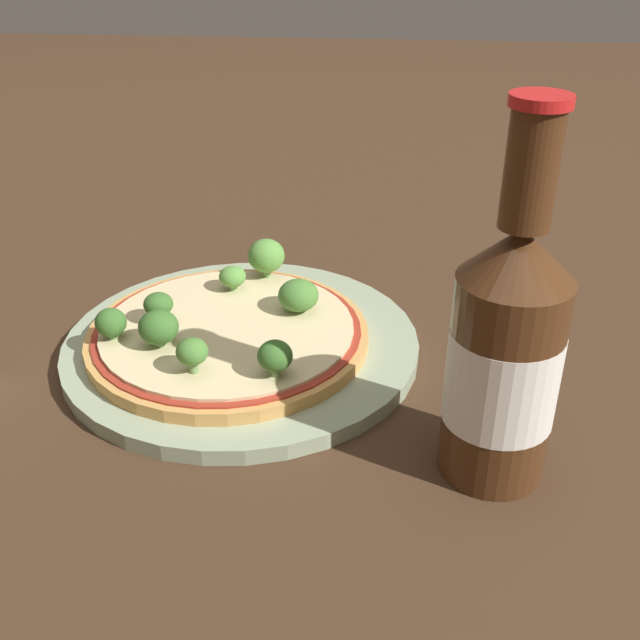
{
  "coord_description": "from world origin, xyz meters",
  "views": [
    {
      "loc": [
        0.09,
        -0.5,
        0.31
      ],
      "look_at": [
        0.05,
        -0.06,
        0.06
      ],
      "focal_mm": 42.0,
      "sensor_mm": 36.0,
      "label": 1
    }
  ],
  "objects": [
    {
      "name": "broccoli_floret_2",
      "position": [
        -0.04,
        0.05,
        0.04
      ],
      "size": [
        0.02,
        0.02,
        0.02
      ],
      "color": "#6B8E51",
      "rests_on": "pizza"
    },
    {
      "name": "broccoli_floret_0",
      "position": [
        -0.08,
        -0.01,
        0.04
      ],
      "size": [
        0.02,
        0.02,
        0.02
      ],
      "color": "#6B8E51",
      "rests_on": "pizza"
    },
    {
      "name": "pizza",
      "position": [
        -0.03,
        -0.01,
        0.02
      ],
      "size": [
        0.22,
        0.22,
        0.01
      ],
      "color": "tan",
      "rests_on": "plate"
    },
    {
      "name": "plate",
      "position": [
        -0.02,
        -0.01,
        0.01
      ],
      "size": [
        0.28,
        0.28,
        0.01
      ],
      "color": "#93A384",
      "rests_on": "ground_plane"
    },
    {
      "name": "broccoli_floret_4",
      "position": [
        0.02,
        -0.08,
        0.04
      ],
      "size": [
        0.02,
        0.02,
        0.03
      ],
      "color": "#6B8E51",
      "rests_on": "pizza"
    },
    {
      "name": "broccoli_floret_1",
      "position": [
        0.02,
        0.02,
        0.04
      ],
      "size": [
        0.03,
        0.03,
        0.03
      ],
      "color": "#6B8E51",
      "rests_on": "pizza"
    },
    {
      "name": "broccoli_floret_3",
      "position": [
        -0.04,
        -0.08,
        0.04
      ],
      "size": [
        0.02,
        0.02,
        0.03
      ],
      "color": "#6B8E51",
      "rests_on": "pizza"
    },
    {
      "name": "beer_bottle",
      "position": [
        0.16,
        -0.13,
        0.08
      ],
      "size": [
        0.07,
        0.07,
        0.23
      ],
      "color": "#472814",
      "rests_on": "ground_plane"
    },
    {
      "name": "broccoli_floret_5",
      "position": [
        -0.01,
        0.07,
        0.05
      ],
      "size": [
        0.03,
        0.03,
        0.03
      ],
      "color": "#6B8E51",
      "rests_on": "pizza"
    },
    {
      "name": "ground_plane",
      "position": [
        0.0,
        0.0,
        0.0
      ],
      "size": [
        3.0,
        3.0,
        0.0
      ],
      "primitive_type": "plane",
      "color": "#3D2819"
    },
    {
      "name": "broccoli_floret_6",
      "position": [
        -0.11,
        -0.04,
        0.04
      ],
      "size": [
        0.02,
        0.02,
        0.02
      ],
      "color": "#6B8E51",
      "rests_on": "pizza"
    },
    {
      "name": "broccoli_floret_7",
      "position": [
        -0.07,
        -0.05,
        0.04
      ],
      "size": [
        0.03,
        0.03,
        0.03
      ],
      "color": "#6B8E51",
      "rests_on": "pizza"
    }
  ]
}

